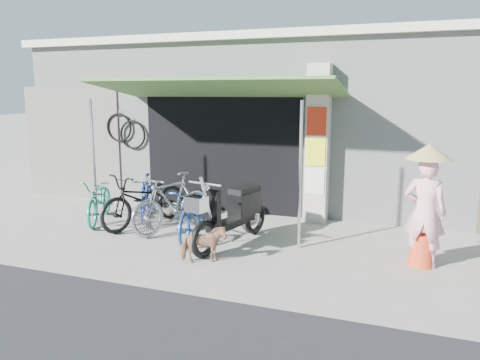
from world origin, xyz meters
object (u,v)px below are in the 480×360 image
(moped, at_px, (233,213))
(bike_teal, at_px, (100,200))
(bike_black, at_px, (145,199))
(bike_navy, at_px, (194,212))
(bike_silver, at_px, (172,202))
(nun, at_px, (425,207))
(street_dog, at_px, (203,244))
(bike_blue, at_px, (146,197))

(moped, bearing_deg, bike_teal, -174.48)
(bike_black, relative_size, bike_navy, 1.17)
(bike_teal, distance_m, moped, 2.95)
(bike_black, height_order, bike_navy, bike_black)
(bike_teal, distance_m, bike_black, 1.00)
(bike_teal, height_order, bike_silver, bike_silver)
(nun, bearing_deg, bike_silver, 4.38)
(bike_teal, bearing_deg, bike_navy, -29.94)
(bike_teal, relative_size, bike_black, 0.84)
(street_dog, bearing_deg, bike_teal, 35.16)
(bike_black, distance_m, nun, 4.87)
(bike_navy, distance_m, street_dog, 1.29)
(bike_black, distance_m, bike_silver, 0.65)
(bike_blue, bearing_deg, nun, -32.96)
(bike_teal, distance_m, bike_blue, 0.88)
(bike_black, xyz_separation_m, bike_navy, (1.15, -0.30, -0.07))
(bike_silver, bearing_deg, bike_black, -169.47)
(street_dog, distance_m, moped, 0.99)
(bike_silver, bearing_deg, nun, 18.56)
(bike_teal, xyz_separation_m, bike_silver, (1.63, -0.10, 0.10))
(bike_teal, bearing_deg, street_dog, -48.73)
(bike_blue, height_order, bike_navy, bike_navy)
(bike_black, relative_size, bike_silver, 1.10)
(nun, bearing_deg, bike_blue, -1.19)
(bike_blue, xyz_separation_m, bike_silver, (0.88, -0.56, 0.10))
(street_dog, height_order, moped, moped)
(bike_silver, height_order, street_dog, bike_silver)
(bike_black, bearing_deg, street_dog, -18.34)
(bike_silver, xyz_separation_m, nun, (4.20, -0.28, 0.35))
(bike_blue, relative_size, bike_silver, 0.82)
(bike_silver, bearing_deg, moped, 8.90)
(bike_silver, distance_m, moped, 1.33)
(bike_blue, height_order, street_dog, bike_blue)
(street_dog, bearing_deg, moped, -35.52)
(bike_silver, relative_size, bike_navy, 1.06)
(bike_blue, relative_size, bike_navy, 0.87)
(bike_teal, xyz_separation_m, bike_blue, (0.75, 0.46, 0.01))
(bike_black, height_order, nun, nun)
(bike_blue, distance_m, street_dog, 2.76)
(bike_teal, xyz_separation_m, bike_black, (1.00, 0.03, 0.08))
(bike_teal, distance_m, bike_navy, 2.16)
(bike_black, relative_size, street_dog, 2.93)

